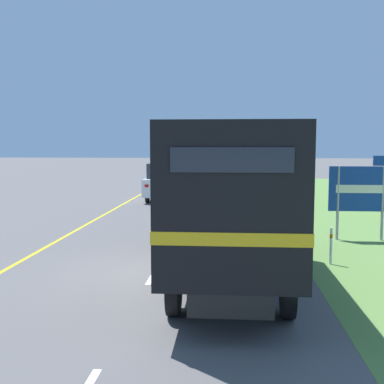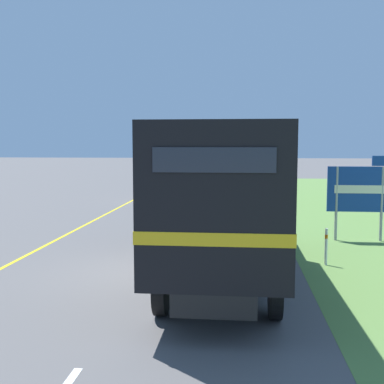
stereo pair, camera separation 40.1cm
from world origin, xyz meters
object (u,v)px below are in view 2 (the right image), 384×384
Objects in this scene: lead_car_white at (167,182)px; delineator_post at (326,246)px; horse_trailer_truck at (223,194)px; highway_sign at (361,190)px.

lead_car_white is 15.33m from delineator_post.
highway_sign is at bearing 48.02° from horse_trailer_truck.
lead_car_white reaches higher than delineator_post.
horse_trailer_truck is 6.26m from highway_sign.
horse_trailer_truck is 3.25× the size of highway_sign.
horse_trailer_truck is at bearing -152.65° from delineator_post.
horse_trailer_truck reaches higher than highway_sign.
delineator_post is at bearing -66.10° from lead_car_white.
horse_trailer_truck reaches higher than delineator_post.
horse_trailer_truck is at bearing -131.98° from highway_sign.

